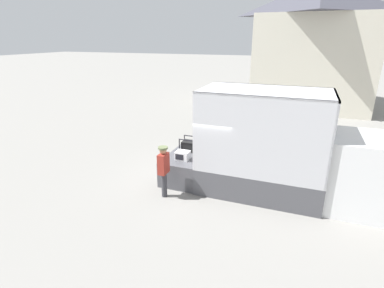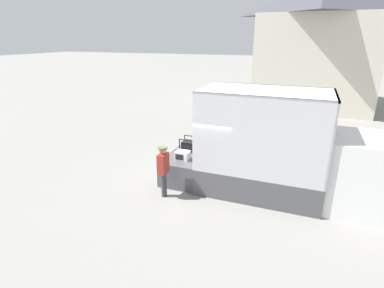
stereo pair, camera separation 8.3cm
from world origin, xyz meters
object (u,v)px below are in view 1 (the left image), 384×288
(box_truck, at_px, (304,170))
(worker_person, at_px, (164,166))
(microwave, at_px, (183,155))
(portable_generator, at_px, (190,146))

(box_truck, height_order, worker_person, box_truck)
(box_truck, relative_size, worker_person, 3.37)
(worker_person, bearing_deg, microwave, 80.83)
(box_truck, bearing_deg, worker_person, -159.90)
(microwave, relative_size, worker_person, 0.27)
(portable_generator, relative_size, worker_person, 0.38)
(box_truck, xyz_separation_m, worker_person, (-4.26, -1.56, 0.08))
(worker_person, bearing_deg, portable_generator, 86.42)
(microwave, distance_m, portable_generator, 0.89)
(box_truck, xyz_separation_m, portable_generator, (-4.13, 0.49, 0.11))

